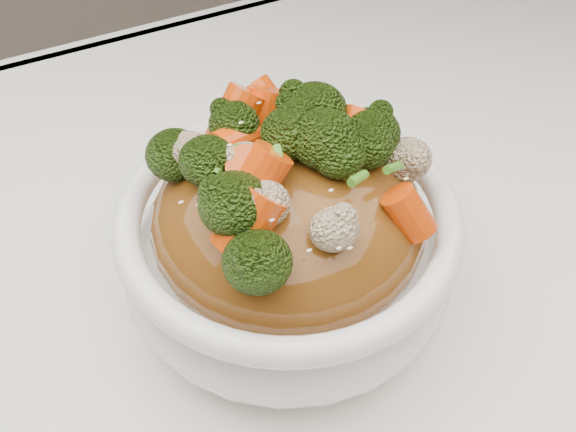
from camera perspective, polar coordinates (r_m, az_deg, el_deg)
tablecloth at (r=0.49m, az=-5.02°, el=-10.87°), size 1.20×0.80×0.04m
bowl at (r=0.45m, az=-0.00°, el=-2.91°), size 0.23×0.23×0.09m
sauce_base at (r=0.43m, az=-0.00°, el=-0.28°), size 0.19×0.19×0.10m
carrots at (r=0.39m, az=-0.00°, el=6.23°), size 0.19×0.19×0.05m
broccoli at (r=0.39m, az=-0.00°, el=6.11°), size 0.19×0.19×0.05m
cauliflower at (r=0.39m, az=-0.00°, el=5.88°), size 0.19×0.19×0.04m
scallions at (r=0.39m, az=-0.00°, el=6.34°), size 0.14×0.14×0.02m
sesame_seeds at (r=0.39m, az=-0.00°, el=6.34°), size 0.17×0.17×0.01m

